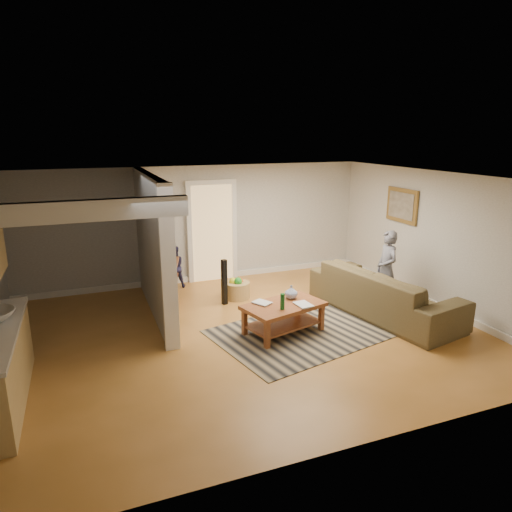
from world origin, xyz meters
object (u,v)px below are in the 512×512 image
(coffee_table, at_px, (284,310))
(toddler, at_px, (175,287))
(toy_basket, at_px, (237,289))
(child, at_px, (384,305))
(speaker_left, at_px, (174,298))
(speaker_right, at_px, (224,282))
(sofa, at_px, (382,314))
(tv_console, at_px, (166,268))

(coffee_table, xyz_separation_m, toddler, (-1.21, 2.86, -0.39))
(toy_basket, relative_size, child, 0.35)
(speaker_left, relative_size, speaker_right, 1.13)
(sofa, relative_size, coffee_table, 1.99)
(toddler, bearing_deg, toy_basket, 131.27)
(tv_console, relative_size, speaker_right, 1.41)
(tv_console, xyz_separation_m, child, (3.80, -1.65, -0.67))
(tv_console, distance_m, toy_basket, 1.43)
(toy_basket, bearing_deg, coffee_table, -83.66)
(speaker_left, bearing_deg, tv_console, 83.42)
(speaker_left, distance_m, toy_basket, 1.71)
(toy_basket, distance_m, toddler, 1.49)
(tv_console, relative_size, toy_basket, 2.49)
(tv_console, bearing_deg, speaker_left, -79.64)
(child, bearing_deg, speaker_right, -104.32)
(child, bearing_deg, toy_basket, -111.03)
(sofa, bearing_deg, speaker_right, 48.35)
(speaker_right, distance_m, toy_basket, 0.47)
(speaker_left, bearing_deg, coffee_table, -30.25)
(speaker_left, bearing_deg, toy_basket, 30.91)
(tv_console, bearing_deg, coffee_table, -38.89)
(tv_console, relative_size, speaker_left, 1.25)
(sofa, xyz_separation_m, tv_console, (-3.50, 2.01, 0.67))
(sofa, distance_m, coffee_table, 2.02)
(coffee_table, bearing_deg, sofa, 2.31)
(toy_basket, bearing_deg, tv_console, 166.95)
(sofa, bearing_deg, child, -51.28)
(speaker_right, distance_m, toddler, 1.54)
(speaker_left, xyz_separation_m, child, (3.90, -0.44, -0.50))
(coffee_table, relative_size, toy_basket, 2.85)
(coffee_table, xyz_separation_m, toy_basket, (-0.20, 1.78, -0.21))
(toy_basket, xyz_separation_m, toddler, (-1.02, 1.08, -0.18))
(coffee_table, xyz_separation_m, speaker_left, (-1.61, 0.88, 0.11))
(child, bearing_deg, toddler, -117.27)
(speaker_right, bearing_deg, coffee_table, -88.02)
(sofa, height_order, tv_console, tv_console)
(coffee_table, bearing_deg, toy_basket, 96.34)
(coffee_table, height_order, speaker_right, speaker_right)
(toddler, bearing_deg, speaker_left, 76.47)
(toy_basket, bearing_deg, speaker_right, -145.66)
(toy_basket, xyz_separation_m, child, (2.49, -1.34, -0.18))
(speaker_left, xyz_separation_m, toddler, (0.40, 1.98, -0.50))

